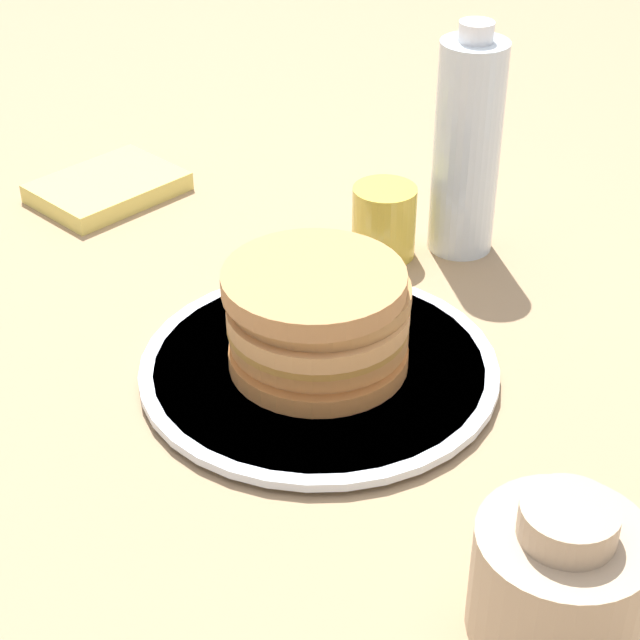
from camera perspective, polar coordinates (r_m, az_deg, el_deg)
The scene contains 7 objects.
ground_plane at distance 0.89m, azimuth 0.89°, elevation -3.22°, with size 4.00×4.00×0.00m, color #9E7F5B.
plate at distance 0.89m, azimuth 0.00°, elevation -2.53°, with size 0.30×0.30×0.01m.
pancake_stack at distance 0.86m, azimuth -0.11°, elevation 0.18°, with size 0.16×0.15×0.09m.
juice_glass at distance 1.05m, azimuth 3.43°, elevation 5.27°, with size 0.06×0.06×0.07m.
cream_jug at distance 0.68m, azimuth 12.61°, elevation -13.24°, with size 0.11×0.11×0.10m.
water_bottle_near at distance 1.04m, azimuth 7.84°, elevation 9.13°, with size 0.06×0.06×0.23m.
napkin at distance 1.19m, azimuth -11.25°, elevation 6.95°, with size 0.18×0.15×0.02m.
Camera 1 is at (0.64, 0.30, 0.53)m, focal length 60.00 mm.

